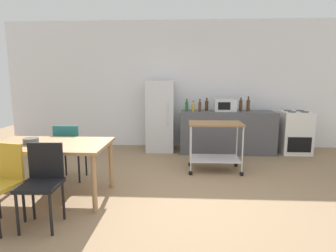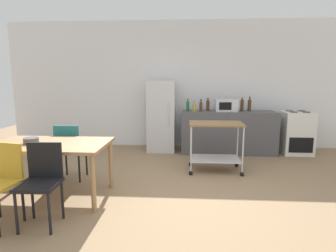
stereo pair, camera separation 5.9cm
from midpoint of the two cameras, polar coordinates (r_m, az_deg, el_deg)
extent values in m
plane|color=#8C7051|center=(3.80, 3.93, -15.05)|extent=(12.00, 12.00, 0.00)
cube|color=white|center=(6.67, 4.01, 8.31)|extent=(8.40, 0.12, 2.90)
cube|color=#4C4C51|center=(6.24, 12.23, -1.20)|extent=(2.00, 0.64, 0.90)
cube|color=#A37A51|center=(4.00, -22.41, -3.47)|extent=(1.50, 0.90, 0.04)
cylinder|color=#A37A51|center=(3.50, -14.50, -11.24)|extent=(0.06, 0.06, 0.71)
cylinder|color=#A37A51|center=(4.75, -27.59, -6.54)|extent=(0.06, 0.06, 0.71)
cylinder|color=#A37A51|center=(4.21, -11.18, -7.59)|extent=(0.06, 0.06, 0.71)
cube|color=black|center=(3.33, -24.29, -10.80)|extent=(0.42, 0.42, 0.04)
cube|color=black|center=(3.42, -23.26, -6.34)|extent=(0.38, 0.05, 0.40)
cylinder|color=black|center=(3.35, -27.99, -15.44)|extent=(0.03, 0.03, 0.45)
cylinder|color=black|center=(3.21, -22.45, -16.17)|extent=(0.03, 0.03, 0.45)
cylinder|color=black|center=(3.63, -25.35, -13.34)|extent=(0.03, 0.03, 0.45)
cylinder|color=black|center=(3.50, -20.20, -13.88)|extent=(0.03, 0.03, 0.45)
cube|color=#1E666B|center=(4.72, -18.64, -4.63)|extent=(0.41, 0.41, 0.04)
cube|color=#1E666B|center=(4.51, -19.60, -2.45)|extent=(0.38, 0.04, 0.40)
cylinder|color=black|center=(4.88, -15.89, -7.02)|extent=(0.03, 0.03, 0.45)
cylinder|color=black|center=(4.99, -19.62, -6.83)|extent=(0.03, 0.03, 0.45)
cylinder|color=black|center=(4.57, -17.23, -8.19)|extent=(0.03, 0.03, 0.45)
cylinder|color=black|center=(4.69, -21.18, -7.94)|extent=(0.03, 0.03, 0.45)
cube|color=gold|center=(3.59, -29.39, -6.08)|extent=(0.38, 0.11, 0.40)
cylinder|color=black|center=(3.61, -26.92, -13.57)|extent=(0.03, 0.03, 0.45)
cube|color=white|center=(6.63, 24.70, -1.24)|extent=(0.60, 0.60, 0.90)
cube|color=black|center=(6.39, 25.54, -3.52)|extent=(0.48, 0.01, 0.32)
cylinder|color=#47474C|center=(6.41, 24.27, 2.62)|extent=(0.16, 0.16, 0.02)
cylinder|color=#47474C|center=(6.50, 26.42, 2.56)|extent=(0.16, 0.16, 0.02)
cylinder|color=#47474C|center=(6.63, 23.56, 2.87)|extent=(0.16, 0.16, 0.02)
cylinder|color=#47474C|center=(6.72, 25.64, 2.80)|extent=(0.16, 0.16, 0.02)
cube|color=silver|center=(6.24, -1.10, 2.04)|extent=(0.60, 0.60, 1.55)
cylinder|color=silver|center=(5.90, 0.38, 2.38)|extent=(0.02, 0.02, 0.50)
cube|color=brown|center=(4.85, 9.98, 0.49)|extent=(0.90, 0.56, 0.03)
cube|color=silver|center=(4.98, 9.78, -6.52)|extent=(0.83, 0.52, 0.02)
cylinder|color=silver|center=(4.65, 5.01, -4.61)|extent=(0.02, 0.02, 0.76)
sphere|color=black|center=(4.77, 4.94, -9.46)|extent=(0.07, 0.07, 0.07)
cylinder|color=silver|center=(4.75, 15.24, -4.63)|extent=(0.02, 0.02, 0.76)
sphere|color=black|center=(4.86, 15.03, -9.39)|extent=(0.07, 0.07, 0.07)
cylinder|color=silver|center=(5.14, 4.90, -3.27)|extent=(0.02, 0.02, 0.76)
sphere|color=black|center=(5.24, 4.83, -7.70)|extent=(0.07, 0.07, 0.07)
cylinder|color=silver|center=(5.22, 14.16, -3.31)|extent=(0.02, 0.02, 0.76)
sphere|color=black|center=(5.33, 13.99, -7.67)|extent=(0.07, 0.07, 0.07)
cylinder|color=#1E6628|center=(6.11, 4.27, 3.99)|extent=(0.06, 0.06, 0.20)
cylinder|color=#1E6628|center=(6.10, 4.28, 5.15)|extent=(0.03, 0.03, 0.05)
cylinder|color=black|center=(6.10, 4.28, 5.42)|extent=(0.03, 0.03, 0.01)
cylinder|color=gold|center=(6.03, 5.58, 3.69)|extent=(0.06, 0.06, 0.16)
cylinder|color=gold|center=(6.02, 5.59, 4.68)|extent=(0.03, 0.03, 0.05)
cylinder|color=black|center=(6.02, 5.60, 4.98)|extent=(0.03, 0.03, 0.01)
cylinder|color=#4C2D19|center=(6.03, 6.90, 3.87)|extent=(0.06, 0.06, 0.20)
cylinder|color=#4C2D19|center=(6.01, 6.93, 5.06)|extent=(0.03, 0.03, 0.05)
cylinder|color=black|center=(6.01, 6.93, 5.37)|extent=(0.03, 0.03, 0.01)
cylinder|color=#4C2D19|center=(6.21, 8.29, 4.07)|extent=(0.07, 0.07, 0.22)
cylinder|color=#4C2D19|center=(6.20, 8.32, 5.28)|extent=(0.03, 0.03, 0.05)
cylinder|color=black|center=(6.19, 8.33, 5.56)|extent=(0.04, 0.04, 0.01)
cube|color=silver|center=(6.16, 11.91, 4.13)|extent=(0.46, 0.34, 0.26)
cube|color=black|center=(5.98, 11.76, 3.98)|extent=(0.25, 0.01, 0.16)
cylinder|color=#4C2D19|center=(6.29, 14.97, 4.01)|extent=(0.07, 0.07, 0.24)
cylinder|color=#4C2D19|center=(6.28, 15.03, 5.26)|extent=(0.03, 0.03, 0.04)
cylinder|color=black|center=(6.27, 15.04, 5.48)|extent=(0.03, 0.03, 0.01)
cylinder|color=#4C2D19|center=(6.32, 16.39, 4.00)|extent=(0.08, 0.08, 0.24)
cylinder|color=#4C2D19|center=(6.31, 16.45, 5.36)|extent=(0.03, 0.03, 0.06)
cylinder|color=black|center=(6.31, 16.47, 5.68)|extent=(0.04, 0.04, 0.01)
cylinder|color=#4C4C4C|center=(4.07, -25.67, -2.68)|extent=(0.19, 0.19, 0.07)
camera|label=1|loc=(0.03, -89.64, 0.06)|focal=30.10mm
camera|label=2|loc=(0.03, 90.36, -0.06)|focal=30.10mm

